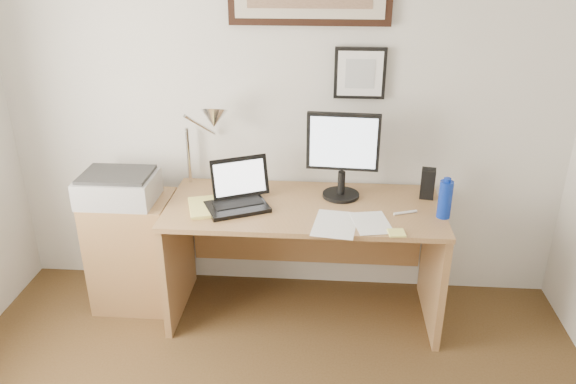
# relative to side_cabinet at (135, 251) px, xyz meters

# --- Properties ---
(wall_back) EXTENTS (3.50, 0.02, 2.50)m
(wall_back) POSITION_rel_side_cabinet_xyz_m (0.92, 0.32, 0.89)
(wall_back) COLOR silver
(wall_back) RESTS_ON ground
(side_cabinet) EXTENTS (0.50, 0.40, 0.73)m
(side_cabinet) POSITION_rel_side_cabinet_xyz_m (0.00, 0.00, 0.00)
(side_cabinet) COLOR olive
(side_cabinet) RESTS_ON floor
(water_bottle) EXTENTS (0.08, 0.08, 0.21)m
(water_bottle) POSITION_rel_side_cabinet_xyz_m (1.85, -0.14, 0.49)
(water_bottle) COLOR #0C299F
(water_bottle) RESTS_ON desk
(bottle_cap) EXTENTS (0.04, 0.04, 0.02)m
(bottle_cap) POSITION_rel_side_cabinet_xyz_m (1.85, -0.14, 0.61)
(bottle_cap) COLOR #0C299F
(bottle_cap) RESTS_ON water_bottle
(speaker) EXTENTS (0.09, 0.08, 0.18)m
(speaker) POSITION_rel_side_cabinet_xyz_m (1.79, 0.11, 0.48)
(speaker) COLOR black
(speaker) RESTS_ON desk
(paper_sheet_a) EXTENTS (0.27, 0.35, 0.00)m
(paper_sheet_a) POSITION_rel_side_cabinet_xyz_m (1.25, -0.27, 0.39)
(paper_sheet_a) COLOR white
(paper_sheet_a) RESTS_ON desk
(paper_sheet_b) EXTENTS (0.24, 0.30, 0.00)m
(paper_sheet_b) POSITION_rel_side_cabinet_xyz_m (1.45, -0.25, 0.39)
(paper_sheet_b) COLOR white
(paper_sheet_b) RESTS_ON desk
(sticky_pad) EXTENTS (0.09, 0.09, 0.01)m
(sticky_pad) POSITION_rel_side_cabinet_xyz_m (1.57, -0.36, 0.39)
(sticky_pad) COLOR #FFFA78
(sticky_pad) RESTS_ON desk
(marker_pen) EXTENTS (0.14, 0.06, 0.02)m
(marker_pen) POSITION_rel_side_cabinet_xyz_m (1.64, -0.12, 0.39)
(marker_pen) COLOR white
(marker_pen) RESTS_ON desk
(book) EXTENTS (0.27, 0.32, 0.02)m
(book) POSITION_rel_side_cabinet_xyz_m (0.42, -0.17, 0.40)
(book) COLOR #F2E871
(book) RESTS_ON desk
(desk) EXTENTS (1.60, 0.70, 0.75)m
(desk) POSITION_rel_side_cabinet_xyz_m (1.07, 0.04, 0.15)
(desk) COLOR olive
(desk) RESTS_ON floor
(laptop) EXTENTS (0.41, 0.42, 0.26)m
(laptop) POSITION_rel_side_cabinet_xyz_m (0.69, -0.08, 0.44)
(laptop) COLOR black
(laptop) RESTS_ON desk
(lcd_monitor) EXTENTS (0.42, 0.22, 0.52)m
(lcd_monitor) POSITION_rel_side_cabinet_xyz_m (1.28, 0.08, 0.68)
(lcd_monitor) COLOR black
(lcd_monitor) RESTS_ON desk
(printer) EXTENTS (0.44, 0.34, 0.18)m
(printer) POSITION_rel_side_cabinet_xyz_m (-0.04, -0.03, 0.45)
(printer) COLOR #AAAAAD
(printer) RESTS_ON side_cabinet
(desk_lamp) EXTENTS (0.29, 0.27, 0.53)m
(desk_lamp) POSITION_rel_side_cabinet_xyz_m (0.51, 0.13, 0.82)
(desk_lamp) COLOR silver
(desk_lamp) RESTS_ON desk
(picture_small) EXTENTS (0.30, 0.03, 0.30)m
(picture_small) POSITION_rel_side_cabinet_xyz_m (1.37, 0.29, 1.09)
(picture_small) COLOR black
(picture_small) RESTS_ON wall_back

